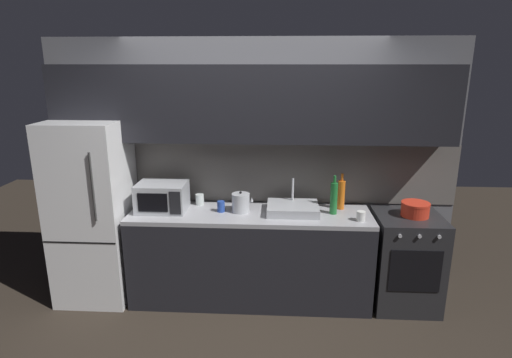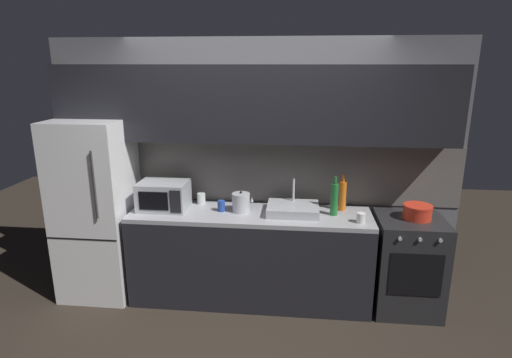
# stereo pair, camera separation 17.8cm
# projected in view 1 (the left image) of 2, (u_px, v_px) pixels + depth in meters

# --- Properties ---
(back_wall) EXTENTS (4.02, 0.44, 2.50)m
(back_wall) POSITION_uv_depth(u_px,v_px,m) (252.00, 139.00, 4.05)
(back_wall) COLOR slate
(back_wall) RESTS_ON ground
(counter_run) EXTENTS (2.28, 0.60, 0.90)m
(counter_run) POSITION_uv_depth(u_px,v_px,m) (250.00, 256.00, 4.05)
(counter_run) COLOR black
(counter_run) RESTS_ON ground
(refrigerator) EXTENTS (0.68, 0.69, 1.76)m
(refrigerator) POSITION_uv_depth(u_px,v_px,m) (93.00, 212.00, 4.02)
(refrigerator) COLOR white
(refrigerator) RESTS_ON ground
(oven_range) EXTENTS (0.60, 0.62, 0.90)m
(oven_range) POSITION_uv_depth(u_px,v_px,m) (405.00, 260.00, 3.97)
(oven_range) COLOR #232326
(oven_range) RESTS_ON ground
(microwave) EXTENTS (0.46, 0.35, 0.27)m
(microwave) POSITION_uv_depth(u_px,v_px,m) (162.00, 197.00, 3.96)
(microwave) COLOR #A8AAAF
(microwave) RESTS_ON counter_run
(sink_basin) EXTENTS (0.48, 0.38, 0.30)m
(sink_basin) POSITION_uv_depth(u_px,v_px,m) (293.00, 208.00, 3.93)
(sink_basin) COLOR #ADAFB5
(sink_basin) RESTS_ON counter_run
(kettle) EXTENTS (0.20, 0.17, 0.20)m
(kettle) POSITION_uv_depth(u_px,v_px,m) (241.00, 203.00, 3.94)
(kettle) COLOR #B7BABF
(kettle) RESTS_ON counter_run
(wine_bottle_green) EXTENTS (0.07, 0.07, 0.37)m
(wine_bottle_green) POSITION_uv_depth(u_px,v_px,m) (334.00, 198.00, 3.87)
(wine_bottle_green) COLOR #1E6B2D
(wine_bottle_green) RESTS_ON counter_run
(wine_bottle_orange) EXTENTS (0.07, 0.07, 0.35)m
(wine_bottle_orange) POSITION_uv_depth(u_px,v_px,m) (341.00, 194.00, 4.00)
(wine_bottle_orange) COLOR orange
(wine_bottle_orange) RESTS_ON counter_run
(mug_clear) EXTENTS (0.08, 0.08, 0.11)m
(mug_clear) POSITION_uv_depth(u_px,v_px,m) (200.00, 199.00, 4.15)
(mug_clear) COLOR silver
(mug_clear) RESTS_ON counter_run
(mug_white) EXTENTS (0.08, 0.08, 0.09)m
(mug_white) POSITION_uv_depth(u_px,v_px,m) (361.00, 216.00, 3.72)
(mug_white) COLOR silver
(mug_white) RESTS_ON counter_run
(mug_blue) EXTENTS (0.07, 0.07, 0.10)m
(mug_blue) POSITION_uv_depth(u_px,v_px,m) (221.00, 206.00, 3.95)
(mug_blue) COLOR #234299
(mug_blue) RESTS_ON counter_run
(cooking_pot) EXTENTS (0.26, 0.26, 0.13)m
(cooking_pot) POSITION_uv_depth(u_px,v_px,m) (415.00, 209.00, 3.83)
(cooking_pot) COLOR red
(cooking_pot) RESTS_ON oven_range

